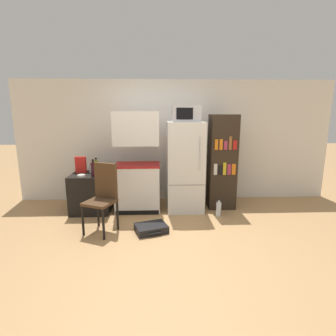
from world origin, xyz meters
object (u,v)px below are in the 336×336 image
microwave (186,114)px  suitcase_large_flat (151,228)px  cereal_box (81,165)px  chair (103,192)px  side_table (92,193)px  water_bottle_front (219,209)px  bookshelf (222,162)px  bowl (81,176)px  bottle_clear_short (91,169)px  bottle_wine_dark (93,169)px  refrigerator (185,167)px  kitchen_hutch (137,166)px  bottle_olive_oil (96,167)px

microwave → suitcase_large_flat: size_ratio=0.88×
cereal_box → chair: (0.58, -0.93, -0.25)m
side_table → water_bottle_front: size_ratio=2.22×
bookshelf → bowl: bearing=-172.7°
bookshelf → bottle_clear_short: size_ratio=11.94×
bottle_wine_dark → water_bottle_front: (2.19, -0.17, -0.70)m
bowl → cereal_box: cereal_box is taller
refrigerator → bowl: (-1.83, -0.22, -0.09)m
bowl → bottle_clear_short: bearing=74.7°
side_table → cereal_box: (-0.19, 0.10, 0.50)m
suitcase_large_flat → side_table: bearing=121.1°
side_table → bookshelf: (2.43, 0.12, 0.53)m
side_table → microwave: (1.73, 0.02, 1.42)m
kitchen_hutch → bowl: kitchen_hutch is taller
refrigerator → bottle_clear_short: bearing=176.3°
kitchen_hutch → cereal_box: bearing=176.7°
bookshelf → suitcase_large_flat: (-1.32, -1.05, -0.83)m
kitchen_hutch → suitcase_large_flat: size_ratio=3.28×
side_table → microwave: size_ratio=1.45×
chair → suitcase_large_flat: (0.72, -0.10, -0.55)m
bottle_olive_oil → bowl: bearing=-134.2°
suitcase_large_flat → water_bottle_front: size_ratio=1.74×
bowl → cereal_box: bearing=105.7°
chair → bottle_clear_short: bearing=137.2°
refrigerator → chair: bearing=-147.5°
chair → cereal_box: bearing=146.4°
bottle_wine_dark → chair: bearing=-66.2°
kitchen_hutch → microwave: bearing=-1.5°
microwave → cereal_box: microwave is taller
bottle_clear_short → bottle_wine_dark: bearing=-69.6°
kitchen_hutch → bowl: (-0.95, -0.24, -0.11)m
bottle_olive_oil → suitcase_large_flat: bottle_olive_oil is taller
kitchen_hutch → water_bottle_front: size_ratio=5.72×
kitchen_hutch → suitcase_large_flat: bearing=-74.7°
bowl → suitcase_large_flat: 1.57m
kitchen_hutch → bottle_wine_dark: 0.78m
bottle_olive_oil → bookshelf: bearing=2.7°
bookshelf → suitcase_large_flat: size_ratio=3.19×
side_table → bookshelf: bookshelf is taller
side_table → chair: bearing=-64.7°
microwave → bowl: microwave is taller
refrigerator → bookshelf: bookshelf is taller
side_table → bottle_olive_oil: size_ratio=2.37×
microwave → bookshelf: bearing=8.3°
side_table → kitchen_hutch: bearing=2.8°
refrigerator → bowl: size_ratio=12.16×
cereal_box → suitcase_large_flat: cereal_box is taller
cereal_box → chair: chair is taller
side_table → suitcase_large_flat: size_ratio=1.27×
water_bottle_front → chair: bearing=-165.6°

